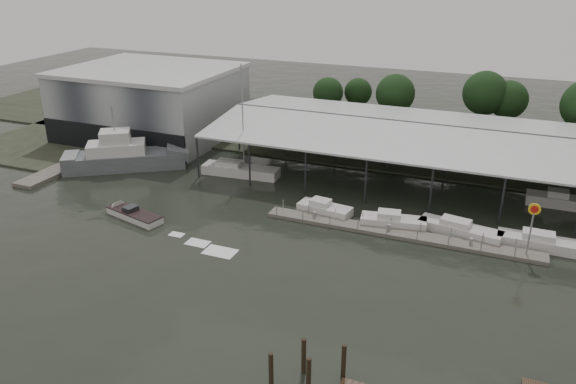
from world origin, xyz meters
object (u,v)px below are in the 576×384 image
at_px(white_sailboat, 240,170).
at_px(speedboat_underway, 131,213).
at_px(shell_fuel_sign, 533,220).
at_px(grey_trawler, 126,157).

xyz_separation_m(white_sailboat, speedboat_underway, (-5.24, -15.72, -0.27)).
height_order(shell_fuel_sign, white_sailboat, white_sailboat).
bearing_deg(grey_trawler, speedboat_underway, -84.94).
bearing_deg(shell_fuel_sign, grey_trawler, 173.26).
distance_m(white_sailboat, speedboat_underway, 16.57).
bearing_deg(white_sailboat, shell_fuel_sign, -19.78).
bearing_deg(grey_trawler, white_sailboat, -21.23).
xyz_separation_m(grey_trawler, white_sailboat, (15.14, 3.29, -0.92)).
height_order(grey_trawler, speedboat_underway, grey_trawler).
xyz_separation_m(grey_trawler, speedboat_underway, (9.90, -12.43, -1.19)).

